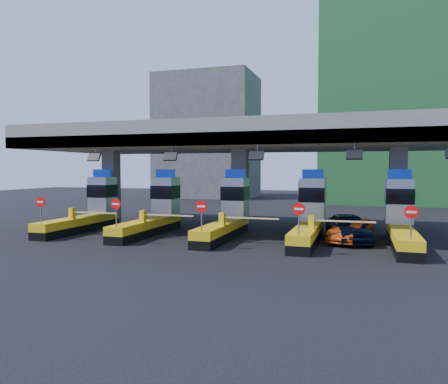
% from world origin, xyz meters
% --- Properties ---
extents(ground, '(120.00, 120.00, 0.00)m').
position_xyz_m(ground, '(0.00, 0.00, 0.00)').
color(ground, black).
rests_on(ground, ground).
extents(toll_canopy, '(28.00, 12.09, 7.00)m').
position_xyz_m(toll_canopy, '(0.00, 2.87, 6.13)').
color(toll_canopy, slate).
rests_on(toll_canopy, ground).
extents(toll_lane_far_left, '(4.43, 8.00, 4.16)m').
position_xyz_m(toll_lane_far_left, '(-10.00, 0.28, 1.40)').
color(toll_lane_far_left, black).
rests_on(toll_lane_far_left, ground).
extents(toll_lane_left, '(4.43, 8.00, 4.16)m').
position_xyz_m(toll_lane_left, '(-5.00, 0.28, 1.40)').
color(toll_lane_left, black).
rests_on(toll_lane_left, ground).
extents(toll_lane_center, '(4.43, 8.00, 4.16)m').
position_xyz_m(toll_lane_center, '(0.00, 0.28, 1.40)').
color(toll_lane_center, black).
rests_on(toll_lane_center, ground).
extents(toll_lane_right, '(4.43, 8.00, 4.16)m').
position_xyz_m(toll_lane_right, '(5.00, 0.28, 1.40)').
color(toll_lane_right, black).
rests_on(toll_lane_right, ground).
extents(toll_lane_far_right, '(4.43, 8.00, 4.16)m').
position_xyz_m(toll_lane_far_right, '(10.00, 0.28, 1.40)').
color(toll_lane_far_right, black).
rests_on(toll_lane_far_right, ground).
extents(bg_building_scaffold, '(18.00, 12.00, 28.00)m').
position_xyz_m(bg_building_scaffold, '(12.00, 32.00, 14.00)').
color(bg_building_scaffold, '#1E5926').
rests_on(bg_building_scaffold, ground).
extents(bg_building_concrete, '(14.00, 10.00, 18.00)m').
position_xyz_m(bg_building_concrete, '(-14.00, 36.00, 9.00)').
color(bg_building_concrete, '#4C4C49').
rests_on(bg_building_concrete, ground).
extents(van, '(3.12, 5.18, 1.65)m').
position_xyz_m(van, '(7.19, 0.17, 0.82)').
color(van, black).
rests_on(van, ground).
extents(red_car, '(2.58, 4.38, 1.36)m').
position_xyz_m(red_car, '(7.36, -0.12, 0.68)').
color(red_car, '#A7370C').
rests_on(red_car, ground).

